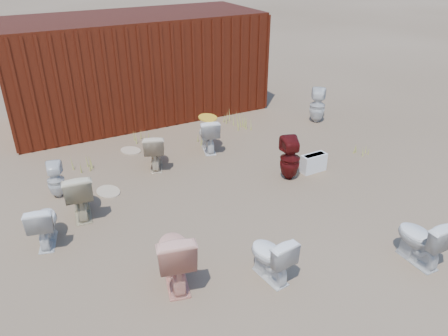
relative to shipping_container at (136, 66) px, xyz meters
name	(u,v)px	position (x,y,z in m)	size (l,w,h in m)	color
ground	(241,213)	(0.00, -5.20, -1.20)	(100.00, 100.00, 0.00)	brown
shipping_container	(136,66)	(0.00, 0.00, 0.00)	(6.00, 2.40, 2.40)	#45140B
toilet_front_a	(44,223)	(-2.90, -4.55, -0.86)	(0.38, 0.67, 0.68)	silver
toilet_front_pink	(174,255)	(-1.54, -6.19, -0.77)	(0.48, 0.84, 0.86)	#EEA189
toilet_front_c	(271,256)	(-0.41, -6.68, -0.86)	(0.38, 0.67, 0.68)	white
toilet_front_maroon	(290,159)	(1.37, -4.59, -0.80)	(0.36, 0.37, 0.81)	#520E0E
toilet_front_e	(421,239)	(1.56, -7.35, -0.84)	(0.41, 0.71, 0.73)	silver
toilet_back_a	(56,180)	(-2.54, -3.27, -0.88)	(0.29, 0.29, 0.64)	white
toilet_back_beige_left	(79,193)	(-2.29, -4.04, -0.80)	(0.44, 0.78, 0.79)	beige
toilet_back_beige_right	(155,150)	(-0.67, -3.01, -0.84)	(0.40, 0.70, 0.72)	beige
toilet_back_yellowlid	(208,134)	(0.57, -2.80, -0.84)	(0.40, 0.70, 0.72)	white
toilet_back_e	(317,106)	(3.60, -2.56, -0.79)	(0.37, 0.38, 0.82)	white
yellow_lid	(208,118)	(0.57, -2.80, -0.47)	(0.36, 0.45, 0.03)	gold
loose_tank	(314,163)	(1.94, -4.58, -1.02)	(0.50, 0.20, 0.35)	white
loose_lid_near	(108,192)	(-1.75, -3.54, -1.19)	(0.38, 0.49, 0.02)	#C1AC8C
loose_lid_far	(131,151)	(-0.90, -2.09, -1.19)	(0.36, 0.47, 0.02)	#C0AA8B
weed_clump_a	(81,162)	(-1.97, -2.46, -1.05)	(0.36, 0.36, 0.31)	#A2A341
weed_clump_b	(203,137)	(0.63, -2.43, -1.06)	(0.32, 0.32, 0.27)	#A2A341
weed_clump_c	(241,122)	(1.75, -2.10, -1.03)	(0.36, 0.36, 0.35)	#A2A341
weed_clump_d	(140,136)	(-0.55, -1.70, -1.07)	(0.30, 0.30, 0.27)	#A2A341
weed_clump_e	(231,118)	(1.71, -1.70, -1.05)	(0.34, 0.34, 0.29)	#A2A341
weed_clump_f	(362,148)	(3.33, -4.40, -1.10)	(0.28, 0.28, 0.21)	#A2A341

